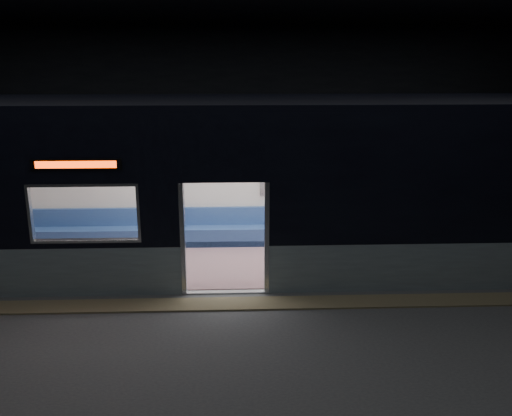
{
  "coord_description": "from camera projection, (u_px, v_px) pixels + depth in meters",
  "views": [
    {
      "loc": [
        0.19,
        -8.0,
        4.08
      ],
      "look_at": [
        0.6,
        2.3,
        1.24
      ],
      "focal_mm": 38.0,
      "sensor_mm": 36.0,
      "label": 1
    }
  ],
  "objects": [
    {
      "name": "station_floor",
      "position": [
        225.0,
        320.0,
        8.78
      ],
      "size": [
        24.0,
        14.0,
        0.01
      ],
      "primitive_type": "cube",
      "color": "#47494C",
      "rests_on": "ground"
    },
    {
      "name": "station_envelope",
      "position": [
        221.0,
        89.0,
        7.81
      ],
      "size": [
        24.0,
        14.0,
        5.0
      ],
      "color": "black",
      "rests_on": "station_floor"
    },
    {
      "name": "tactile_strip",
      "position": [
        225.0,
        304.0,
        9.3
      ],
      "size": [
        22.8,
        0.5,
        0.03
      ],
      "primitive_type": "cube",
      "color": "#8C7F59",
      "rests_on": "station_floor"
    },
    {
      "name": "metro_car",
      "position": [
        225.0,
        176.0,
        10.74
      ],
      "size": [
        18.0,
        3.04,
        3.35
      ],
      "color": "#90A4AC",
      "rests_on": "station_floor"
    },
    {
      "name": "passenger",
      "position": [
        440.0,
        210.0,
        12.16
      ],
      "size": [
        0.44,
        0.73,
        1.4
      ],
      "rotation": [
        0.0,
        0.0,
        0.14
      ],
      "color": "black",
      "rests_on": "metro_car"
    },
    {
      "name": "handbag",
      "position": [
        445.0,
        218.0,
        11.97
      ],
      "size": [
        0.37,
        0.35,
        0.15
      ],
      "primitive_type": "cube",
      "rotation": [
        0.0,
        0.0,
        0.38
      ],
      "color": "black",
      "rests_on": "passenger"
    },
    {
      "name": "transit_map",
      "position": [
        286.0,
        178.0,
        12.15
      ],
      "size": [
        1.07,
        0.03,
        0.69
      ],
      "primitive_type": "cube",
      "color": "white",
      "rests_on": "metro_car"
    }
  ]
}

